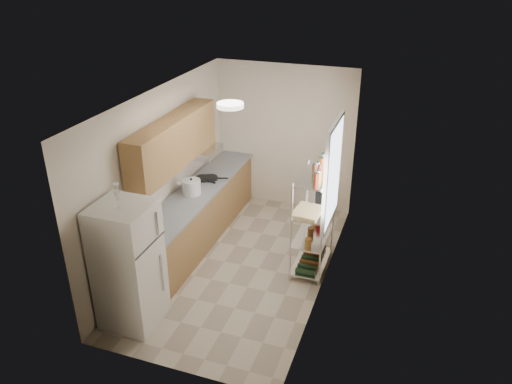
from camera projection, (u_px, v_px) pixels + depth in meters
room at (240, 188)px, 6.98m from camera, size 2.52×4.42×2.62m
counter_run at (197, 216)px, 8.00m from camera, size 0.63×3.51×0.90m
upper_cabinets at (174, 142)px, 7.16m from camera, size 0.33×2.20×0.72m
range_hood at (202, 151)px, 8.00m from camera, size 0.50×0.60×0.12m
window at (333, 173)px, 6.81m from camera, size 0.06×1.00×1.46m
bakers_rack at (314, 201)px, 7.02m from camera, size 0.45×0.90×1.73m
ceiling_dome at (230, 105)px, 6.17m from camera, size 0.34×0.34×0.05m
refrigerator at (128, 265)px, 6.10m from camera, size 0.68×0.68×1.65m
wine_glass_a at (117, 200)px, 5.64m from camera, size 0.07×0.07×0.21m
wine_glass_b at (117, 192)px, 5.84m from camera, size 0.07×0.07×0.21m
rice_cooker at (192, 187)px, 7.67m from camera, size 0.29×0.29×0.23m
frying_pan_large at (203, 178)px, 8.18m from camera, size 0.32×0.32×0.04m
frying_pan_small at (210, 178)px, 8.18m from camera, size 0.30×0.30×0.05m
cutting_board at (308, 211)px, 6.94m from camera, size 0.39×0.49×0.03m
espresso_machine at (325, 189)px, 7.26m from camera, size 0.24×0.29×0.29m
storage_bag at (321, 220)px, 7.50m from camera, size 0.13×0.17×0.17m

